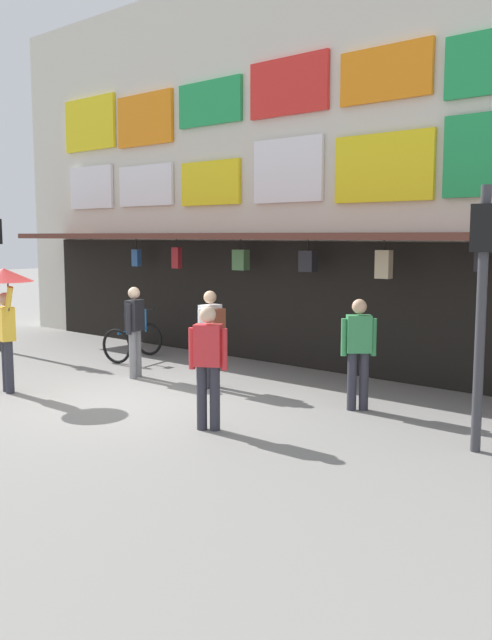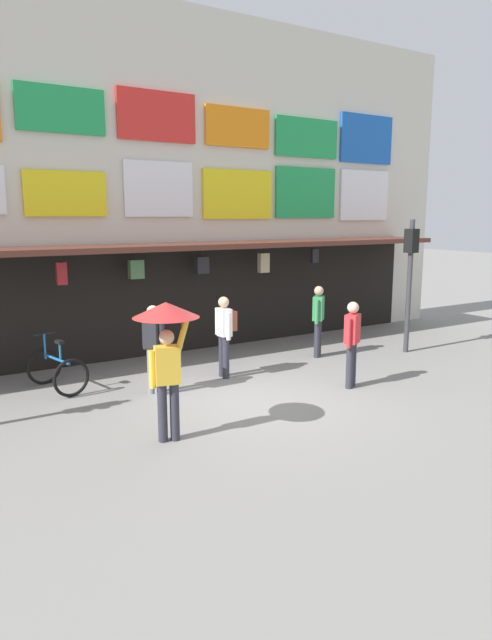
% 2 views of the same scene
% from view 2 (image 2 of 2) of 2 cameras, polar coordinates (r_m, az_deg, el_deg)
% --- Properties ---
extents(ground_plane, '(80.00, 80.00, 0.00)m').
position_cam_2_polar(ground_plane, '(10.33, 0.42, -7.98)').
color(ground_plane, gray).
extents(shopfront, '(18.00, 2.60, 8.00)m').
position_cam_2_polar(shopfront, '(13.90, -9.84, 13.21)').
color(shopfront, beige).
rests_on(shopfront, ground).
extents(traffic_light_far, '(0.31, 0.34, 3.20)m').
position_cam_2_polar(traffic_light_far, '(13.98, 16.32, 5.44)').
color(traffic_light_far, '#38383D').
rests_on(traffic_light_far, ground).
extents(bicycle_parked, '(0.96, 1.29, 1.05)m').
position_cam_2_polar(bicycle_parked, '(11.29, -18.64, -4.85)').
color(bicycle_parked, black).
rests_on(bicycle_parked, ground).
extents(pedestrian_in_red, '(0.34, 0.50, 1.68)m').
position_cam_2_polar(pedestrian_in_red, '(10.47, -9.37, -2.48)').
color(pedestrian_in_red, gray).
rests_on(pedestrian_in_red, ground).
extents(pedestrian_with_umbrella, '(0.96, 0.96, 2.08)m').
position_cam_2_polar(pedestrian_with_umbrella, '(8.10, -8.08, -1.25)').
color(pedestrian_with_umbrella, '#2D2D38').
rests_on(pedestrian_with_umbrella, ground).
extents(pedestrian_in_purple, '(0.47, 0.37, 1.68)m').
position_cam_2_polar(pedestrian_in_purple, '(10.94, 10.72, -1.96)').
color(pedestrian_in_purple, '#2D2D38').
rests_on(pedestrian_in_purple, ground).
extents(pedestrian_in_blue, '(0.42, 0.40, 1.68)m').
position_cam_2_polar(pedestrian_in_blue, '(13.21, 7.35, 0.29)').
color(pedestrian_in_blue, '#2D2D38').
rests_on(pedestrian_in_blue, ground).
extents(pedestrian_in_yellow, '(0.37, 0.53, 1.68)m').
position_cam_2_polar(pedestrian_in_yellow, '(11.43, -2.16, -1.07)').
color(pedestrian_in_yellow, '#2D2D38').
rests_on(pedestrian_in_yellow, ground).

